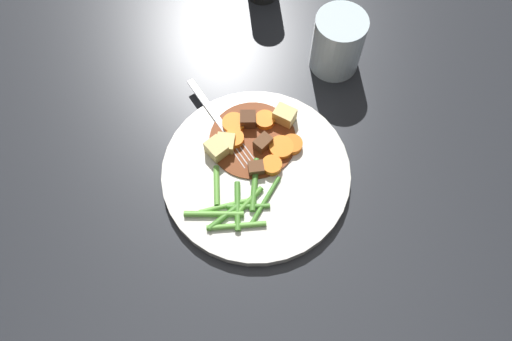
# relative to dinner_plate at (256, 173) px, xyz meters

# --- Properties ---
(ground_plane) EXTENTS (3.00, 3.00, 0.00)m
(ground_plane) POSITION_rel_dinner_plate_xyz_m (0.00, 0.00, -0.01)
(ground_plane) COLOR #26282D
(dinner_plate) EXTENTS (0.27, 0.27, 0.02)m
(dinner_plate) POSITION_rel_dinner_plate_xyz_m (0.00, 0.00, 0.00)
(dinner_plate) COLOR white
(dinner_plate) RESTS_ON ground_plane
(stew_sauce) EXTENTS (0.13, 0.13, 0.00)m
(stew_sauce) POSITION_rel_dinner_plate_xyz_m (0.05, 0.01, 0.01)
(stew_sauce) COLOR brown
(stew_sauce) RESTS_ON dinner_plate
(carrot_slice_0) EXTENTS (0.04, 0.04, 0.01)m
(carrot_slice_0) POSITION_rel_dinner_plate_xyz_m (0.08, -0.01, 0.01)
(carrot_slice_0) COLOR orange
(carrot_slice_0) RESTS_ON dinner_plate
(carrot_slice_1) EXTENTS (0.04, 0.04, 0.01)m
(carrot_slice_1) POSITION_rel_dinner_plate_xyz_m (0.04, -0.03, 0.01)
(carrot_slice_1) COLOR orange
(carrot_slice_1) RESTS_ON dinner_plate
(carrot_slice_2) EXTENTS (0.04, 0.04, 0.01)m
(carrot_slice_2) POSITION_rel_dinner_plate_xyz_m (0.01, -0.02, 0.01)
(carrot_slice_2) COLOR orange
(carrot_slice_2) RESTS_ON dinner_plate
(carrot_slice_3) EXTENTS (0.04, 0.04, 0.01)m
(carrot_slice_3) POSITION_rel_dinner_plate_xyz_m (0.04, -0.05, 0.01)
(carrot_slice_3) COLOR orange
(carrot_slice_3) RESTS_ON dinner_plate
(carrot_slice_4) EXTENTS (0.04, 0.04, 0.01)m
(carrot_slice_4) POSITION_rel_dinner_plate_xyz_m (0.07, 0.04, 0.01)
(carrot_slice_4) COLOR orange
(carrot_slice_4) RESTS_ON dinner_plate
(carrot_slice_5) EXTENTS (0.04, 0.04, 0.01)m
(carrot_slice_5) POSITION_rel_dinner_plate_xyz_m (0.04, 0.04, 0.01)
(carrot_slice_5) COLOR orange
(carrot_slice_5) RESTS_ON dinner_plate
(potato_chunk_0) EXTENTS (0.03, 0.03, 0.02)m
(potato_chunk_0) POSITION_rel_dinner_plate_xyz_m (0.03, 0.05, 0.02)
(potato_chunk_0) COLOR #E5CC7A
(potato_chunk_0) RESTS_ON dinner_plate
(potato_chunk_1) EXTENTS (0.03, 0.04, 0.03)m
(potato_chunk_1) POSITION_rel_dinner_plate_xyz_m (0.09, -0.03, 0.02)
(potato_chunk_1) COLOR #E5CC7A
(potato_chunk_1) RESTS_ON dinner_plate
(potato_chunk_2) EXTENTS (0.04, 0.04, 0.02)m
(potato_chunk_2) POSITION_rel_dinner_plate_xyz_m (0.02, 0.06, 0.02)
(potato_chunk_2) COLOR #E5CC7A
(potato_chunk_2) RESTS_ON dinner_plate
(meat_chunk_0) EXTENTS (0.02, 0.03, 0.02)m
(meat_chunk_0) POSITION_rel_dinner_plate_xyz_m (-0.00, 0.00, 0.02)
(meat_chunk_0) COLOR brown
(meat_chunk_0) RESTS_ON dinner_plate
(meat_chunk_1) EXTENTS (0.03, 0.03, 0.02)m
(meat_chunk_1) POSITION_rel_dinner_plate_xyz_m (0.04, -0.01, 0.02)
(meat_chunk_1) COLOR brown
(meat_chunk_1) RESTS_ON dinner_plate
(meat_chunk_2) EXTENTS (0.02, 0.02, 0.02)m
(meat_chunk_2) POSITION_rel_dinner_plate_xyz_m (0.08, 0.02, 0.02)
(meat_chunk_2) COLOR #56331E
(meat_chunk_2) RESTS_ON dinner_plate
(green_bean_0) EXTENTS (0.02, 0.08, 0.01)m
(green_bean_0) POSITION_rel_dinner_plate_xyz_m (-0.07, 0.05, 0.01)
(green_bean_0) COLOR #66AD42
(green_bean_0) RESTS_ON dinner_plate
(green_bean_1) EXTENTS (0.04, 0.04, 0.01)m
(green_bean_1) POSITION_rel_dinner_plate_xyz_m (-0.08, 0.04, 0.01)
(green_bean_1) COLOR #4C8E33
(green_bean_1) RESTS_ON dinner_plate
(green_bean_2) EXTENTS (0.03, 0.07, 0.01)m
(green_bean_2) POSITION_rel_dinner_plate_xyz_m (-0.06, 0.04, 0.01)
(green_bean_2) COLOR #66AD42
(green_bean_2) RESTS_ON dinner_plate
(green_bean_3) EXTENTS (0.05, 0.04, 0.01)m
(green_bean_3) POSITION_rel_dinner_plate_xyz_m (-0.05, 0.01, 0.01)
(green_bean_3) COLOR #599E38
(green_bean_3) RESTS_ON dinner_plate
(green_bean_4) EXTENTS (0.08, 0.04, 0.01)m
(green_bean_4) POSITION_rel_dinner_plate_xyz_m (-0.05, -0.02, 0.01)
(green_bean_4) COLOR #4C8E33
(green_bean_4) RESTS_ON dinner_plate
(green_bean_5) EXTENTS (0.02, 0.08, 0.01)m
(green_bean_5) POSITION_rel_dinner_plate_xyz_m (-0.09, 0.02, 0.01)
(green_bean_5) COLOR #66AD42
(green_bean_5) RESTS_ON dinner_plate
(green_bean_6) EXTENTS (0.06, 0.02, 0.01)m
(green_bean_6) POSITION_rel_dinner_plate_xyz_m (-0.03, 0.05, 0.01)
(green_bean_6) COLOR #66AD42
(green_bean_6) RESTS_ON dinner_plate
(green_bean_7) EXTENTS (0.07, 0.02, 0.01)m
(green_bean_7) POSITION_rel_dinner_plate_xyz_m (-0.06, 0.02, 0.01)
(green_bean_7) COLOR #4C8E33
(green_bean_7) RESTS_ON dinner_plate
(green_bean_8) EXTENTS (0.08, 0.01, 0.01)m
(green_bean_8) POSITION_rel_dinner_plate_xyz_m (-0.02, 0.00, 0.01)
(green_bean_8) COLOR #4C8E33
(green_bean_8) RESTS_ON dinner_plate
(green_bean_9) EXTENTS (0.01, 0.06, 0.01)m
(green_bean_9) POSITION_rel_dinner_plate_xyz_m (-0.06, 0.01, 0.01)
(green_bean_9) COLOR #4C8E33
(green_bean_9) RESTS_ON dinner_plate
(fork) EXTENTS (0.15, 0.12, 0.00)m
(fork) POSITION_rel_dinner_plate_xyz_m (0.07, 0.06, 0.01)
(fork) COLOR silver
(fork) RESTS_ON dinner_plate
(water_glass) EXTENTS (0.08, 0.08, 0.10)m
(water_glass) POSITION_rel_dinner_plate_xyz_m (0.21, -0.11, 0.04)
(water_glass) COLOR silver
(water_glass) RESTS_ON ground_plane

